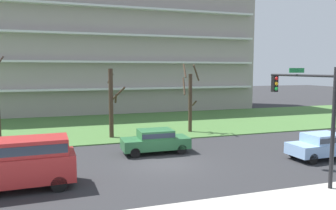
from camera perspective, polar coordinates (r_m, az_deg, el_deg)
ground at (r=19.65m, az=-0.57°, el=-10.06°), size 160.00×160.00×0.00m
grass_lawn_strip at (r=32.94m, az=-7.97°, el=-3.44°), size 80.00×16.00×0.08m
apartment_building at (r=45.72m, az=-11.15°, el=11.19°), size 39.77×11.33×19.23m
tree_left at (r=26.62m, az=-9.72°, el=0.47°), size 1.41×1.61×5.57m
tree_center at (r=28.69m, az=3.83°, el=1.01°), size 1.61×1.60×6.01m
sedan_blue_near_left at (r=22.62m, az=25.20°, el=-6.21°), size 4.46×1.95×1.57m
sedan_green_center_left at (r=21.80m, az=-2.18°, el=-6.08°), size 4.42×1.85×1.57m
van_red_center_right at (r=16.62m, az=-24.91°, el=-8.66°), size 5.27×2.19×2.36m
traffic_signal_mast at (r=17.42m, az=22.99°, el=0.20°), size 0.90×4.69×5.59m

